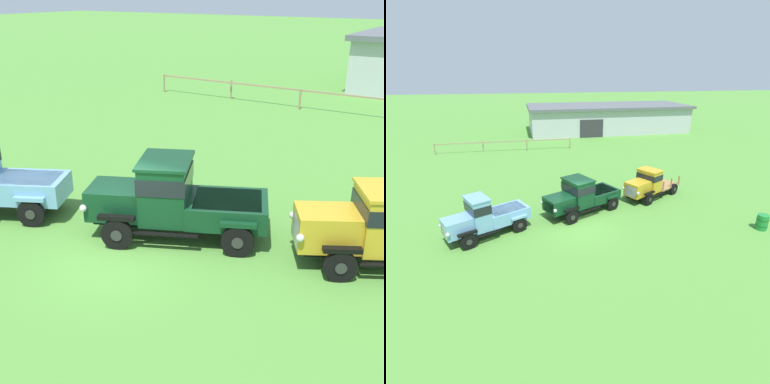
{
  "view_description": "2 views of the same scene",
  "coord_description": "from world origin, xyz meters",
  "views": [
    {
      "loc": [
        7.47,
        -8.25,
        6.51
      ],
      "look_at": [
        0.43,
        2.78,
        1.0
      ],
      "focal_mm": 45.0,
      "sensor_mm": 36.0,
      "label": 1
    },
    {
      "loc": [
        -3.16,
        -15.1,
        8.32
      ],
      "look_at": [
        0.43,
        2.78,
        1.0
      ],
      "focal_mm": 28.0,
      "sensor_mm": 36.0,
      "label": 2
    }
  ],
  "objects": [
    {
      "name": "ground_plane",
      "position": [
        0.0,
        0.0,
        0.0
      ],
      "size": [
        240.0,
        240.0,
        0.0
      ],
      "primitive_type": "plane",
      "color": "#518E38"
    },
    {
      "name": "paddock_fence",
      "position": [
        -4.69,
        19.01,
        0.91
      ],
      "size": [
        15.0,
        0.64,
        1.21
      ],
      "color": "#997F60",
      "rests_on": "ground"
    },
    {
      "name": "vintage_truck_second_in_line",
      "position": [
        0.42,
        1.85,
        1.15
      ],
      "size": [
        5.33,
        3.79,
        2.28
      ],
      "color": "black",
      "rests_on": "ground"
    },
    {
      "name": "vintage_truck_midrow_center",
      "position": [
        5.42,
        3.14,
        1.07
      ],
      "size": [
        4.88,
        3.68,
        2.09
      ],
      "color": "black",
      "rests_on": "ground"
    }
  ]
}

